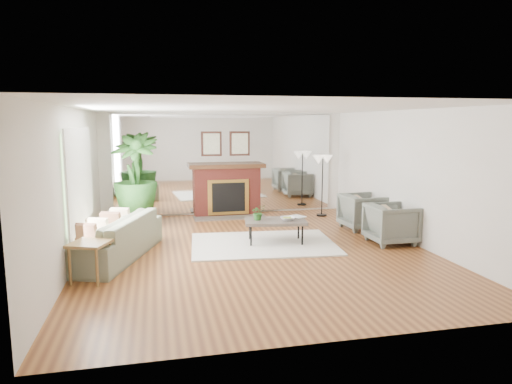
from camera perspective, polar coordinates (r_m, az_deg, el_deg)
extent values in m
plane|color=brown|center=(8.17, 0.01, -7.37)|extent=(7.00, 7.00, 0.00)
cube|color=silver|center=(7.84, -21.85, 0.66)|extent=(0.02, 7.00, 2.50)
cube|color=silver|center=(9.05, 18.83, 1.81)|extent=(0.02, 7.00, 2.50)
cube|color=silver|center=(11.33, -3.83, 3.53)|extent=(6.00, 0.02, 2.50)
cube|color=silver|center=(11.31, -3.82, 3.52)|extent=(5.40, 0.04, 2.40)
cube|color=#B2E09E|center=(8.22, -21.24, 1.74)|extent=(0.04, 2.40, 1.50)
cube|color=maroon|center=(11.20, -3.64, 0.13)|extent=(1.60, 0.40, 1.20)
cube|color=gold|center=(11.02, -3.46, -0.65)|extent=(1.00, 0.04, 0.85)
cube|color=black|center=(11.00, -3.44, -0.66)|extent=(0.80, 0.04, 0.70)
cube|color=#554B43|center=(10.97, -3.32, -3.16)|extent=(1.70, 0.55, 0.03)
cube|color=#492A17|center=(11.11, -3.65, 3.28)|extent=(1.85, 0.46, 0.10)
cube|color=black|center=(11.19, -5.59, 6.01)|extent=(0.50, 0.04, 0.60)
cube|color=black|center=(11.30, -2.05, 6.07)|extent=(0.50, 0.04, 0.60)
cube|color=white|center=(8.57, 0.91, -6.50)|extent=(2.80, 2.11, 0.03)
cube|color=#554B43|center=(8.57, 2.46, -3.68)|extent=(1.23, 0.84, 0.06)
cylinder|color=black|center=(8.36, -0.63, -5.59)|extent=(0.03, 0.03, 0.40)
cylinder|color=black|center=(8.46, 5.81, -5.47)|extent=(0.03, 0.03, 0.40)
cylinder|color=black|center=(8.82, -0.77, -4.84)|extent=(0.03, 0.03, 0.40)
cylinder|color=black|center=(8.91, 5.33, -4.74)|extent=(0.03, 0.03, 0.40)
imported|color=gray|center=(8.06, -17.54, -5.41)|extent=(1.68, 2.59, 0.71)
imported|color=slate|center=(10.02, 13.18, -2.37)|extent=(0.88, 0.86, 0.76)
imported|color=slate|center=(8.95, 16.58, -3.82)|extent=(0.83, 0.81, 0.76)
cube|color=olive|center=(6.93, -20.08, -6.05)|extent=(0.66, 0.66, 0.04)
cylinder|color=olive|center=(6.93, -22.26, -8.61)|extent=(0.04, 0.04, 0.55)
cylinder|color=olive|center=(6.74, -19.26, -8.94)|extent=(0.04, 0.04, 0.55)
cylinder|color=olive|center=(7.27, -20.60, -7.73)|extent=(0.04, 0.04, 0.55)
cylinder|color=olive|center=(7.08, -17.70, -8.01)|extent=(0.04, 0.04, 0.55)
cylinder|color=#29241E|center=(10.24, -14.68, -3.17)|extent=(0.59, 0.59, 0.42)
imported|color=#316826|center=(10.09, -14.88, 2.12)|extent=(1.16, 1.16, 1.73)
cylinder|color=black|center=(11.30, 8.20, -2.87)|extent=(0.25, 0.25, 0.04)
cylinder|color=black|center=(11.18, 8.28, 0.63)|extent=(0.03, 0.03, 1.43)
cone|color=beige|center=(11.07, 7.83, 4.06)|extent=(0.27, 0.27, 0.20)
cone|color=beige|center=(11.15, 8.87, 4.07)|extent=(0.27, 0.27, 0.20)
imported|color=#316826|center=(8.52, 0.27, -2.55)|extent=(0.29, 0.26, 0.29)
imported|color=olive|center=(8.52, 3.94, -3.35)|extent=(0.31, 0.31, 0.07)
imported|color=olive|center=(8.77, 4.71, -3.16)|extent=(0.31, 0.35, 0.02)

